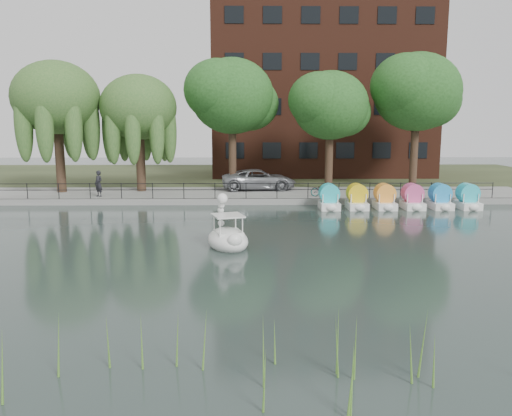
{
  "coord_description": "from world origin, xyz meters",
  "views": [
    {
      "loc": [
        0.15,
        -18.57,
        5.08
      ],
      "look_at": [
        0.5,
        4.0,
        1.3
      ],
      "focal_mm": 35.0,
      "sensor_mm": 36.0,
      "label": 1
    }
  ],
  "objects_px": {
    "minivan": "(259,178)",
    "bicycle": "(324,189)",
    "pedestrian": "(99,182)",
    "swan_boat": "(228,236)"
  },
  "relations": [
    {
      "from": "minivan",
      "to": "bicycle",
      "type": "distance_m",
      "value": 5.59
    },
    {
      "from": "pedestrian",
      "to": "minivan",
      "type": "bearing_deg",
      "value": 53.35
    },
    {
      "from": "swan_boat",
      "to": "bicycle",
      "type": "bearing_deg",
      "value": 46.69
    },
    {
      "from": "minivan",
      "to": "swan_boat",
      "type": "distance_m",
      "value": 15.66
    },
    {
      "from": "pedestrian",
      "to": "swan_boat",
      "type": "height_order",
      "value": "pedestrian"
    },
    {
      "from": "bicycle",
      "to": "pedestrian",
      "type": "distance_m",
      "value": 14.77
    },
    {
      "from": "bicycle",
      "to": "swan_boat",
      "type": "height_order",
      "value": "swan_boat"
    },
    {
      "from": "swan_boat",
      "to": "minivan",
      "type": "bearing_deg",
      "value": 66.79
    },
    {
      "from": "pedestrian",
      "to": "swan_boat",
      "type": "relative_size",
      "value": 0.68
    },
    {
      "from": "pedestrian",
      "to": "swan_boat",
      "type": "bearing_deg",
      "value": -18.06
    }
  ]
}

